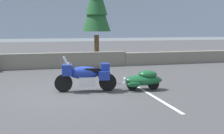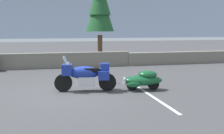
% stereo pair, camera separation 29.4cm
% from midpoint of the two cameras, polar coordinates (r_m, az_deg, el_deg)
% --- Properties ---
extents(ground_plane, '(80.00, 80.00, 0.00)m').
position_cam_midpoint_polar(ground_plane, '(9.91, -8.85, -5.46)').
color(ground_plane, '#424244').
extents(stone_guard_wall, '(24.00, 0.60, 0.90)m').
position_cam_midpoint_polar(stone_guard_wall, '(16.22, -12.75, 1.30)').
color(stone_guard_wall, slate).
rests_on(stone_guard_wall, ground).
extents(distant_ridgeline, '(240.00, 80.00, 16.00)m').
position_cam_midpoint_polar(distant_ridgeline, '(106.22, -14.72, 11.04)').
color(distant_ridgeline, '#99A8BF').
rests_on(distant_ridgeline, ground).
extents(touring_motorcycle, '(2.30, 0.95, 1.33)m').
position_cam_midpoint_polar(touring_motorcycle, '(9.93, -6.57, -1.73)').
color(touring_motorcycle, black).
rests_on(touring_motorcycle, ground).
extents(car_shaped_trailer, '(2.23, 0.94, 0.76)m').
position_cam_midpoint_polar(car_shaped_trailer, '(10.19, 5.93, -2.66)').
color(car_shaped_trailer, black).
rests_on(car_shaped_trailer, ground).
extents(pine_tree_tall, '(1.92, 1.92, 6.62)m').
position_cam_midpoint_polar(pine_tree_tall, '(18.34, -3.88, 13.89)').
color(pine_tree_tall, brown).
rests_on(pine_tree_tall, ground).
extents(parking_stripe_marker, '(0.12, 3.60, 0.01)m').
position_cam_midpoint_polar(parking_stripe_marker, '(9.13, 8.62, -6.61)').
color(parking_stripe_marker, silver).
rests_on(parking_stripe_marker, ground).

